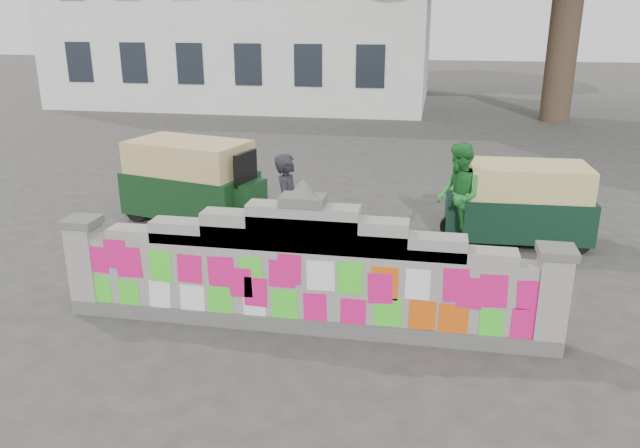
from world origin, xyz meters
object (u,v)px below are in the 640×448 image
object	(u,v)px
pedestrian	(458,196)
rickshaw_left	(193,180)
cyclist_rider	(289,222)
rickshaw_right	(522,202)
cyclist_bike	(289,243)

from	to	relation	value
pedestrian	rickshaw_left	size ratio (longest dim) A/B	0.63
cyclist_rider	rickshaw_right	world-z (taller)	cyclist_rider
rickshaw_right	rickshaw_left	bearing A→B (deg)	-3.40
rickshaw_left	rickshaw_right	bearing A→B (deg)	12.99
rickshaw_right	cyclist_rider	bearing A→B (deg)	27.24
cyclist_bike	cyclist_rider	bearing A→B (deg)	88.76
pedestrian	rickshaw_right	size ratio (longest dim) A/B	0.71
cyclist_bike	pedestrian	world-z (taller)	pedestrian
rickshaw_right	cyclist_bike	bearing A→B (deg)	27.24
cyclist_bike	rickshaw_right	xyz separation A→B (m)	(3.74, 2.13, 0.25)
cyclist_bike	rickshaw_right	distance (m)	4.31
cyclist_bike	rickshaw_left	world-z (taller)	rickshaw_left
pedestrian	cyclist_rider	bearing A→B (deg)	-71.74
rickshaw_right	pedestrian	bearing A→B (deg)	21.39
cyclist_bike	rickshaw_right	bearing A→B (deg)	-61.63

